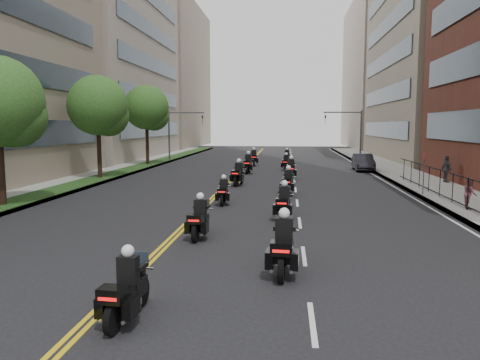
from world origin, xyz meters
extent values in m
plane|color=black|center=(0.00, 0.00, 0.00)|extent=(160.00, 160.00, 0.00)
cube|color=gray|center=(12.00, 25.00, 0.07)|extent=(4.00, 90.00, 0.15)
cube|color=gray|center=(-12.00, 25.00, 0.07)|extent=(4.00, 90.00, 0.15)
cube|color=#143513|center=(-11.20, 25.00, 0.17)|extent=(2.00, 90.00, 0.04)
cube|color=gray|center=(21.50, 48.00, 15.00)|extent=(15.00, 28.00, 30.00)
cube|color=#333F4C|center=(13.95, 48.00, 3.50)|extent=(0.12, 24.08, 1.80)
cube|color=#333F4C|center=(13.95, 48.00, 7.50)|extent=(0.12, 24.08, 1.80)
cube|color=#333F4C|center=(13.95, 48.00, 11.50)|extent=(0.12, 24.08, 1.80)
cube|color=#333F4C|center=(13.95, 48.00, 15.50)|extent=(0.12, 24.08, 1.80)
cube|color=#A79887|center=(21.50, 78.00, 13.00)|extent=(15.00, 28.00, 26.00)
cube|color=#333F4C|center=(-13.95, 17.00, 3.50)|extent=(0.12, 25.80, 1.80)
cube|color=#333F4C|center=(-13.95, 17.00, 7.50)|extent=(0.12, 25.80, 1.80)
cube|color=#A79887|center=(-22.00, 48.00, 17.00)|extent=(16.00, 28.00, 34.00)
cube|color=#333F4C|center=(-13.95, 48.00, 3.50)|extent=(0.12, 24.08, 1.80)
cube|color=#333F4C|center=(-13.95, 48.00, 7.50)|extent=(0.12, 24.08, 1.80)
cube|color=#333F4C|center=(-13.95, 48.00, 11.50)|extent=(0.12, 24.08, 1.80)
cube|color=#333F4C|center=(-13.95, 48.00, 15.50)|extent=(0.12, 24.08, 1.80)
cube|color=gray|center=(-22.00, 78.00, 13.00)|extent=(16.00, 28.00, 26.00)
cube|color=black|center=(11.00, 12.00, 1.60)|extent=(0.05, 28.00, 0.05)
cube|color=black|center=(11.00, 12.00, 0.30)|extent=(0.05, 28.00, 0.05)
cylinder|color=#311C16|center=(-11.20, 12.00, 2.42)|extent=(0.32, 0.32, 4.83)
sphere|color=#20531B|center=(-10.60, 12.40, 4.49)|extent=(3.08, 3.08, 3.08)
cylinder|color=#311C16|center=(-11.20, 24.00, 2.55)|extent=(0.32, 0.32, 5.11)
sphere|color=#20531B|center=(-11.20, 24.00, 5.47)|extent=(4.40, 4.40, 4.40)
sphere|color=#20531B|center=(-10.60, 24.40, 4.75)|extent=(3.08, 3.08, 3.08)
cylinder|color=#311C16|center=(-11.20, 36.00, 2.69)|extent=(0.32, 0.32, 5.39)
sphere|color=#20531B|center=(-11.20, 36.00, 5.78)|extent=(4.40, 4.40, 4.40)
sphere|color=#20531B|center=(-10.60, 36.40, 5.00)|extent=(3.08, 3.08, 3.08)
cylinder|color=#3F3F44|center=(10.50, 42.00, 2.80)|extent=(0.18, 0.18, 5.60)
cylinder|color=#3F3F44|center=(8.50, 42.00, 5.40)|extent=(4.00, 0.14, 0.14)
imported|color=black|center=(6.70, 42.00, 4.60)|extent=(0.16, 0.20, 1.00)
cylinder|color=#3F3F44|center=(-10.50, 42.00, 2.80)|extent=(0.18, 0.18, 5.60)
cylinder|color=#3F3F44|center=(-8.50, 42.00, 5.40)|extent=(4.00, 0.14, 0.14)
imported|color=black|center=(-6.70, 42.00, 4.60)|extent=(0.16, 0.20, 1.00)
cylinder|color=black|center=(-0.71, -0.94, 0.32)|extent=(0.18, 0.65, 0.64)
cylinder|color=black|center=(-0.61, 0.57, 0.32)|extent=(0.18, 0.65, 0.64)
cube|color=black|center=(-0.66, -0.18, 0.59)|extent=(0.48, 1.30, 0.38)
cube|color=silver|center=(-0.65, -0.14, 0.37)|extent=(0.39, 0.54, 0.28)
cube|color=black|center=(-0.71, -0.94, 0.81)|extent=(0.52, 0.43, 0.30)
cube|color=red|center=(-0.72, -1.14, 0.80)|extent=(0.38, 0.05, 0.07)
cube|color=black|center=(-0.65, -0.14, 1.06)|extent=(0.43, 0.29, 0.59)
sphere|color=white|center=(-0.65, -0.13, 1.46)|extent=(0.27, 0.27, 0.27)
cylinder|color=black|center=(2.52, 2.40, 0.37)|extent=(0.20, 0.74, 0.73)
cylinder|color=black|center=(2.63, 4.12, 0.37)|extent=(0.20, 0.74, 0.73)
cube|color=black|center=(2.58, 3.26, 0.67)|extent=(0.54, 1.48, 0.43)
cube|color=silver|center=(2.58, 3.31, 0.42)|extent=(0.45, 0.62, 0.32)
cube|color=black|center=(2.52, 2.40, 0.93)|extent=(0.59, 0.49, 0.35)
cube|color=red|center=(2.51, 2.17, 0.91)|extent=(0.43, 0.06, 0.08)
cube|color=black|center=(2.58, 3.31, 1.21)|extent=(0.49, 0.33, 0.67)
sphere|color=white|center=(2.58, 3.32, 1.66)|extent=(0.31, 0.31, 0.31)
cylinder|color=black|center=(-0.51, 6.30, 0.33)|extent=(0.16, 0.67, 0.66)
cylinder|color=black|center=(-0.45, 7.86, 0.33)|extent=(0.16, 0.67, 0.66)
cube|color=black|center=(-0.48, 7.08, 0.60)|extent=(0.46, 1.33, 0.39)
cube|color=silver|center=(-0.48, 7.13, 0.38)|extent=(0.39, 0.55, 0.29)
cube|color=black|center=(-0.51, 6.30, 0.84)|extent=(0.52, 0.43, 0.31)
cube|color=red|center=(-0.52, 6.10, 0.82)|extent=(0.39, 0.04, 0.07)
cube|color=black|center=(-0.48, 7.13, 1.09)|extent=(0.44, 0.29, 0.60)
sphere|color=white|center=(-0.47, 7.14, 1.50)|extent=(0.28, 0.28, 0.28)
cylinder|color=black|center=(2.46, 9.98, 0.34)|extent=(0.20, 0.69, 0.68)
cylinder|color=black|center=(2.62, 11.58, 0.34)|extent=(0.20, 0.69, 0.68)
cube|color=black|center=(2.54, 10.78, 0.62)|extent=(0.55, 1.39, 0.40)
cube|color=silver|center=(2.54, 10.83, 0.39)|extent=(0.43, 0.59, 0.30)
cube|color=black|center=(2.46, 9.98, 0.86)|extent=(0.56, 0.47, 0.32)
cube|color=red|center=(2.44, 9.77, 0.84)|extent=(0.40, 0.07, 0.07)
cube|color=black|center=(2.54, 10.83, 1.13)|extent=(0.47, 0.32, 0.62)
sphere|color=white|center=(2.55, 10.84, 1.55)|extent=(0.29, 0.29, 0.29)
cylinder|color=black|center=(-0.58, 13.58, 0.31)|extent=(0.14, 0.62, 0.62)
cylinder|color=black|center=(-0.61, 15.03, 0.31)|extent=(0.14, 0.62, 0.62)
cube|color=black|center=(-0.60, 14.31, 0.56)|extent=(0.41, 1.23, 0.36)
cube|color=silver|center=(-0.60, 14.35, 0.35)|extent=(0.36, 0.51, 0.27)
cube|color=black|center=(-0.58, 13.58, 0.78)|extent=(0.48, 0.39, 0.29)
cube|color=red|center=(-0.57, 13.39, 0.76)|extent=(0.36, 0.04, 0.06)
cube|color=black|center=(-0.60, 14.35, 1.01)|extent=(0.40, 0.26, 0.56)
sphere|color=white|center=(-0.60, 14.36, 1.39)|extent=(0.26, 0.26, 0.26)
cylinder|color=black|center=(2.64, 17.08, 0.35)|extent=(0.22, 0.71, 0.70)
cylinder|color=black|center=(2.82, 18.71, 0.35)|extent=(0.22, 0.71, 0.70)
cube|color=black|center=(2.73, 17.90, 0.63)|extent=(0.57, 1.42, 0.41)
cube|color=silver|center=(2.73, 17.95, 0.40)|extent=(0.45, 0.60, 0.31)
cube|color=black|center=(2.64, 17.08, 0.88)|extent=(0.57, 0.48, 0.33)
cube|color=red|center=(2.62, 16.87, 0.86)|extent=(0.41, 0.07, 0.07)
cube|color=black|center=(2.73, 17.95, 1.15)|extent=(0.48, 0.33, 0.63)
sphere|color=white|center=(2.74, 17.96, 1.58)|extent=(0.30, 0.30, 0.30)
cylinder|color=black|center=(-0.71, 21.08, 0.36)|extent=(0.24, 0.74, 0.73)
cylinder|color=black|center=(-0.50, 22.78, 0.36)|extent=(0.24, 0.74, 0.73)
cube|color=black|center=(-0.60, 21.93, 0.66)|extent=(0.62, 1.49, 0.43)
cube|color=silver|center=(-0.60, 21.99, 0.42)|extent=(0.48, 0.63, 0.32)
cube|color=black|center=(-0.71, 21.08, 0.92)|extent=(0.61, 0.52, 0.34)
cube|color=red|center=(-0.74, 20.86, 0.90)|extent=(0.43, 0.08, 0.07)
cube|color=black|center=(-0.60, 21.99, 1.20)|extent=(0.50, 0.36, 0.66)
sphere|color=white|center=(-0.60, 22.00, 1.65)|extent=(0.31, 0.31, 0.31)
cylinder|color=black|center=(2.94, 25.06, 0.36)|extent=(0.16, 0.72, 0.71)
cylinder|color=black|center=(2.99, 26.74, 0.36)|extent=(0.16, 0.72, 0.71)
cube|color=black|center=(2.96, 25.90, 0.65)|extent=(0.48, 1.43, 0.42)
cube|color=silver|center=(2.97, 25.95, 0.41)|extent=(0.41, 0.59, 0.31)
cube|color=black|center=(2.94, 25.06, 0.90)|extent=(0.56, 0.45, 0.34)
cube|color=red|center=(2.94, 24.84, 0.88)|extent=(0.42, 0.04, 0.07)
cube|color=black|center=(2.97, 25.95, 1.18)|extent=(0.47, 0.31, 0.65)
sphere|color=white|center=(2.97, 25.97, 1.62)|extent=(0.30, 0.30, 0.30)
cylinder|color=black|center=(-0.63, 28.93, 0.38)|extent=(0.17, 0.76, 0.76)
cylinder|color=black|center=(-0.59, 30.70, 0.38)|extent=(0.17, 0.76, 0.76)
cube|color=black|center=(-0.61, 29.82, 0.69)|extent=(0.50, 1.51, 0.44)
cube|color=silver|center=(-0.61, 29.87, 0.43)|extent=(0.44, 0.62, 0.33)
cube|color=black|center=(-0.63, 28.93, 0.96)|extent=(0.59, 0.48, 0.36)
cube|color=red|center=(-0.64, 28.69, 0.93)|extent=(0.45, 0.04, 0.08)
cube|color=black|center=(-0.61, 29.87, 1.24)|extent=(0.50, 0.32, 0.69)
sphere|color=white|center=(-0.61, 29.88, 1.71)|extent=(0.32, 0.32, 0.32)
cylinder|color=black|center=(2.48, 32.24, 0.32)|extent=(0.20, 0.65, 0.64)
cylinder|color=black|center=(2.65, 33.74, 0.32)|extent=(0.20, 0.65, 0.64)
cube|color=black|center=(2.57, 32.99, 0.58)|extent=(0.54, 1.31, 0.38)
cube|color=silver|center=(2.57, 33.04, 0.37)|extent=(0.41, 0.56, 0.28)
cube|color=black|center=(2.48, 32.24, 0.81)|extent=(0.53, 0.45, 0.30)
cube|color=red|center=(2.46, 32.05, 0.79)|extent=(0.38, 0.07, 0.07)
cube|color=black|center=(2.57, 33.04, 1.05)|extent=(0.44, 0.31, 0.58)
sphere|color=white|center=(2.57, 33.05, 1.45)|extent=(0.27, 0.27, 0.27)
cylinder|color=black|center=(-0.59, 36.33, 0.37)|extent=(0.21, 0.76, 0.75)
cylinder|color=black|center=(-0.73, 38.08, 0.37)|extent=(0.21, 0.76, 0.75)
cube|color=black|center=(-0.66, 37.21, 0.68)|extent=(0.58, 1.51, 0.44)
cube|color=silver|center=(-0.66, 37.26, 0.43)|extent=(0.46, 0.63, 0.33)
cube|color=black|center=(-0.59, 36.33, 0.94)|extent=(0.61, 0.50, 0.35)
cube|color=red|center=(-0.57, 36.10, 0.92)|extent=(0.44, 0.07, 0.08)
cube|color=black|center=(-0.66, 37.26, 1.23)|extent=(0.51, 0.34, 0.68)
sphere|color=white|center=(-0.66, 37.27, 1.69)|extent=(0.32, 0.32, 0.32)
cylinder|color=black|center=(2.67, 40.04, 0.33)|extent=(0.16, 0.66, 0.65)
cylinder|color=black|center=(2.61, 41.58, 0.33)|extent=(0.16, 0.66, 0.65)
cube|color=black|center=(2.64, 40.81, 0.60)|extent=(0.46, 1.31, 0.38)
cube|color=silver|center=(2.64, 40.86, 0.37)|extent=(0.39, 0.54, 0.29)
cube|color=black|center=(2.67, 40.04, 0.83)|extent=(0.52, 0.42, 0.31)
cube|color=red|center=(2.68, 39.84, 0.81)|extent=(0.39, 0.05, 0.07)
cube|color=black|center=(2.64, 40.86, 1.08)|extent=(0.43, 0.29, 0.60)
sphere|color=white|center=(2.64, 40.87, 1.48)|extent=(0.28, 0.28, 0.28)
imported|color=black|center=(9.40, 33.02, 0.75)|extent=(1.70, 4.58, 1.50)
imported|color=#884A57|center=(11.20, 13.29, 0.88)|extent=(0.67, 0.80, 1.46)
imported|color=#414248|center=(13.50, 23.66, 1.06)|extent=(0.66, 1.14, 1.83)
camera|label=1|loc=(2.63, -9.36, 4.08)|focal=35.00mm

